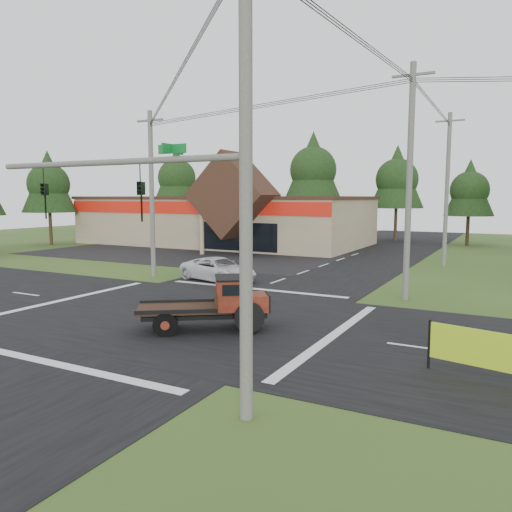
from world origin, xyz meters
The scene contains 19 objects.
ground centered at (0.00, 0.00, 0.00)m, with size 120.00×120.00×0.00m, color #2C4C1B.
road_ns centered at (0.00, 0.00, 0.01)m, with size 12.00×120.00×0.02m, color black.
road_ew centered at (0.00, 0.00, 0.01)m, with size 120.00×12.00×0.02m, color black.
parking_apron centered at (-14.00, 19.00, 0.01)m, with size 28.00×14.00×0.02m, color black.
cvs_building centered at (-15.70, 29.57, 2.78)m, with size 30.40×18.20×9.19m.
traffic_signal_mast centered at (5.82, -7.50, 4.43)m, with size 8.12×0.24×7.00m.
utility_pole_nr centered at (7.50, -7.50, 5.64)m, with size 2.00×0.30×11.00m.
utility_pole_nw centered at (-8.00, 8.00, 5.39)m, with size 2.00×0.30×10.50m.
utility_pole_ne centered at (8.00, 8.00, 5.89)m, with size 2.00×0.30×11.50m.
utility_pole_n centered at (8.00, 22.00, 5.74)m, with size 2.00×0.30×11.20m.
tree_row_a centered at (-30.00, 40.00, 8.05)m, with size 6.72×6.72×12.12m.
tree_row_b centered at (-20.00, 42.00, 6.70)m, with size 5.60×5.60×10.10m.
tree_row_c centered at (-10.00, 41.00, 8.72)m, with size 7.28×7.28×13.13m.
tree_row_d centered at (0.00, 42.00, 7.38)m, with size 6.16×6.16×11.11m.
tree_row_e centered at (8.00, 40.00, 6.03)m, with size 5.04×5.04×9.09m.
tree_side_w centered at (-32.00, 20.00, 6.70)m, with size 5.60×5.60×10.10m.
antique_flatbed_truck centered at (2.31, -1.47, 1.05)m, with size 1.92×5.02×2.10m, color #57130C, non-canonical shape.
roadside_banner centered at (12.78, -2.45, 0.75)m, with size 4.39×0.13×1.50m, color #9EC41A, non-canonical shape.
white_pickup centered at (-3.32, 8.45, 0.72)m, with size 2.37×5.15×1.43m, color silver.
Camera 1 is at (12.89, -17.19, 5.11)m, focal length 35.00 mm.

